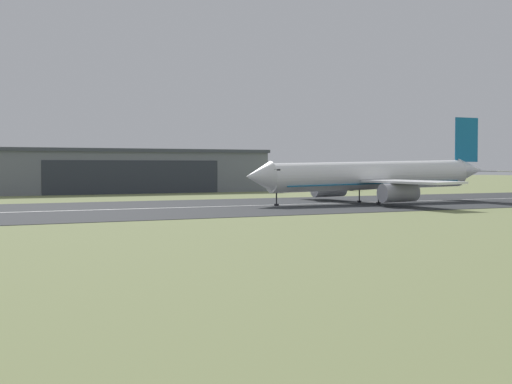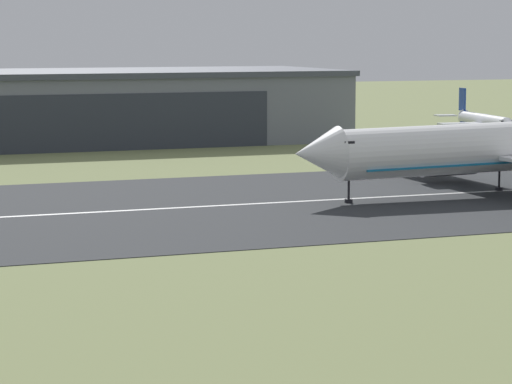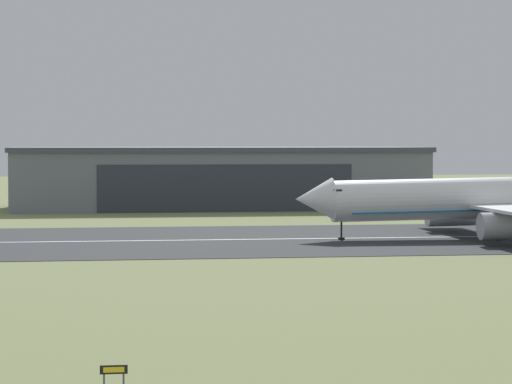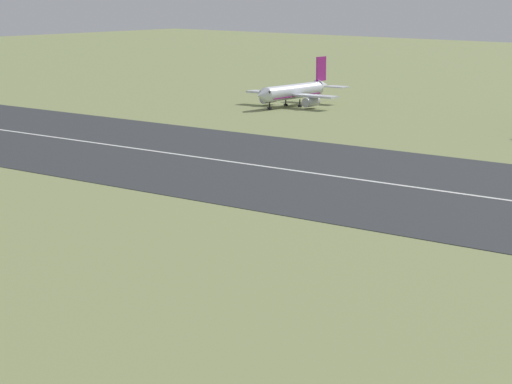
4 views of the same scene
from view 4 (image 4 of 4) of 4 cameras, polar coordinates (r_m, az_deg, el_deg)
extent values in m
plane|color=#7A8451|center=(98.21, -6.74, -5.64)|extent=(729.78, 729.78, 0.00)
cylinder|color=silver|center=(248.26, 1.72, 4.75)|extent=(4.06, 17.85, 2.99)
cone|color=silver|center=(240.19, 0.27, 4.57)|extent=(3.15, 2.87, 2.99)
cone|color=silver|center=(256.81, 3.15, 5.04)|extent=(2.91, 3.75, 2.70)
cube|color=black|center=(241.29, 0.49, 4.74)|extent=(2.61, 1.25, 0.44)
cube|color=#991E7A|center=(248.34, 1.72, 4.56)|extent=(3.80, 16.08, 0.20)
cube|color=silver|center=(251.73, 0.55, 4.71)|extent=(9.44, 3.43, 0.40)
cylinder|color=#A8A8B2|center=(250.94, 0.60, 4.42)|extent=(2.09, 4.00, 1.86)
cube|color=silver|center=(244.44, 2.83, 4.53)|extent=(9.44, 3.43, 0.40)
cylinder|color=#A8A8B2|center=(244.52, 2.61, 4.26)|extent=(2.09, 4.00, 1.86)
cube|color=#991E7A|center=(256.08, 3.08, 5.81)|extent=(0.48, 3.27, 5.09)
cube|color=silver|center=(258.90, 2.44, 5.07)|extent=(4.75, 3.12, 0.24)
cube|color=silver|center=(254.55, 3.83, 4.97)|extent=(4.75, 3.12, 0.24)
cylinder|color=black|center=(242.42, 0.64, 4.08)|extent=(0.24, 0.24, 1.58)
cylinder|color=black|center=(242.49, 0.64, 3.94)|extent=(0.84, 0.84, 0.44)
cylinder|color=black|center=(249.68, 1.41, 4.25)|extent=(0.24, 0.24, 1.58)
cylinder|color=black|center=(249.74, 1.41, 4.12)|extent=(0.84, 0.84, 0.44)
cylinder|color=black|center=(247.55, 2.08, 4.20)|extent=(0.24, 0.24, 1.58)
cylinder|color=black|center=(247.61, 2.07, 4.07)|extent=(0.84, 0.84, 0.44)
camera|label=1|loc=(114.16, -41.93, -2.22)|focal=50.00mm
camera|label=2|loc=(106.31, -42.15, 2.46)|focal=85.00mm
camera|label=3|loc=(91.47, -65.31, -4.69)|focal=85.00mm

